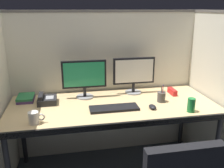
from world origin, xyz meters
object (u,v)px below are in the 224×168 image
book_stack (26,98)px  coffee_mug (34,118)px  monitor_left (84,76)px  monitor_right (134,73)px  keyboard_main (114,108)px  desk (113,110)px  computer_mouse (152,107)px  red_stapler (172,92)px  pen_cup (161,97)px  soda_can (191,105)px  desk_phone (47,100)px

book_stack → coffee_mug: (0.14, -0.52, 0.02)m
monitor_left → monitor_right: same height
monitor_right → keyboard_main: (-0.28, -0.39, -0.20)m
desk → book_stack: size_ratio=8.87×
monitor_left → computer_mouse: (0.56, -0.39, -0.20)m
book_stack → computer_mouse: bearing=-20.4°
red_stapler → pen_cup: (-0.19, -0.18, 0.02)m
soda_can → book_stack: size_ratio=0.57×
desk → computer_mouse: (0.32, -0.16, 0.07)m
book_stack → desk_phone: bearing=-28.4°
red_stapler → pen_cup: 0.26m
monitor_left → keyboard_main: 0.46m
keyboard_main → book_stack: book_stack is taller
computer_mouse → coffee_mug: (-0.99, -0.10, 0.03)m
keyboard_main → computer_mouse: size_ratio=4.48×
keyboard_main → coffee_mug: size_ratio=3.41×
desk → monitor_right: 0.47m
keyboard_main → desk: bearing=82.4°
red_stapler → book_stack: red_stapler is taller
desk_phone → coffee_mug: bearing=-99.1°
desk → monitor_right: monitor_right is taller
keyboard_main → coffee_mug: 0.67m
monitor_left → keyboard_main: monitor_left is taller
desk_phone → coffee_mug: 0.42m
monitor_right → soda_can: size_ratio=3.52×
monitor_right → keyboard_main: monitor_right is taller
monitor_right → desk_phone: size_ratio=2.26×
soda_can → book_stack: (-1.43, 0.54, -0.04)m
red_stapler → desk_phone: (-1.26, -0.01, 0.01)m
desk → pen_cup: size_ratio=11.51×
red_stapler → desk_phone: bearing=-179.5°
desk → desk_phone: (-0.60, 0.15, 0.08)m
monitor_right → computer_mouse: bearing=-83.0°
desk_phone → red_stapler: bearing=0.5°
keyboard_main → computer_mouse: (0.34, -0.05, 0.01)m
book_stack → monitor_right: bearing=0.8°
computer_mouse → soda_can: soda_can is taller
soda_can → book_stack: soda_can is taller
keyboard_main → soda_can: soda_can is taller
monitor_right → keyboard_main: bearing=-126.3°
monitor_right → book_stack: (-1.08, -0.02, -0.19)m
desk → keyboard_main: bearing=-97.6°
monitor_left → pen_cup: 0.76m
monitor_left → book_stack: 0.60m
monitor_left → book_stack: monitor_left is taller
keyboard_main → coffee_mug: bearing=-167.0°
desk_phone → pen_cup: pen_cup is taller
book_stack → monitor_left: bearing=-2.4°
desk → soda_can: bearing=-24.3°
red_stapler → pen_cup: bearing=-137.1°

